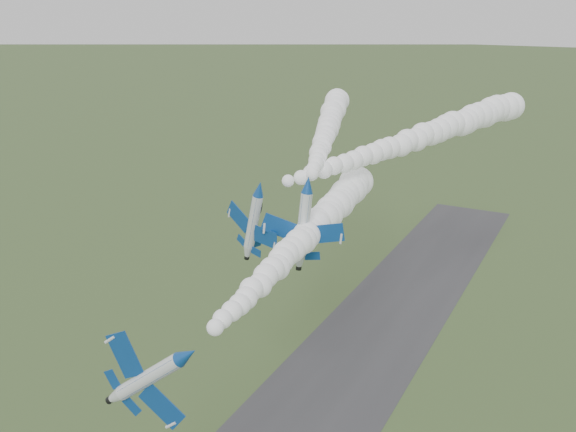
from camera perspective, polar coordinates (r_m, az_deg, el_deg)
name	(u,v)px	position (r m, az deg, el deg)	size (l,w,h in m)	color
runway	(304,424)	(111.95, 1.44, -18.03)	(24.00, 260.00, 0.04)	#323234
jet_lead	(187,355)	(62.71, -8.98, -12.15)	(7.14, 13.54, 8.90)	silver
smoke_trail_jet_lead	(304,237)	(87.31, 1.43, -1.85)	(5.16, 55.02, 5.16)	white
jet_pair_left	(259,189)	(88.33, -2.62, 2.43)	(10.50, 12.57, 3.93)	silver
smoke_trail_jet_pair_left	(420,137)	(117.29, 11.66, 6.92)	(5.80, 72.72, 5.80)	white
jet_pair_right	(308,185)	(85.87, 1.77, 2.81)	(11.49, 13.32, 3.43)	silver
smoke_trail_jet_pair_right	(328,127)	(121.84, 3.56, 7.88)	(5.36, 67.62, 5.36)	white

